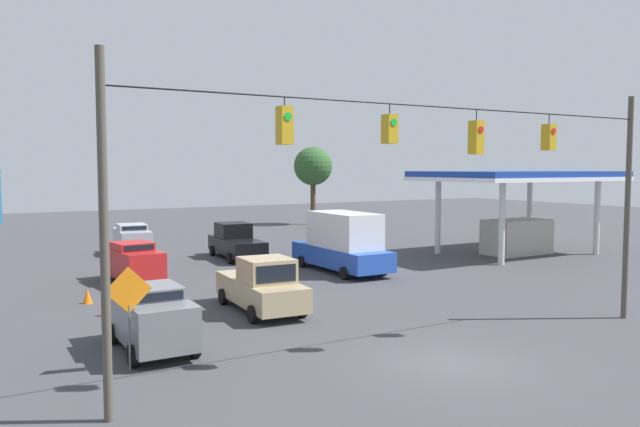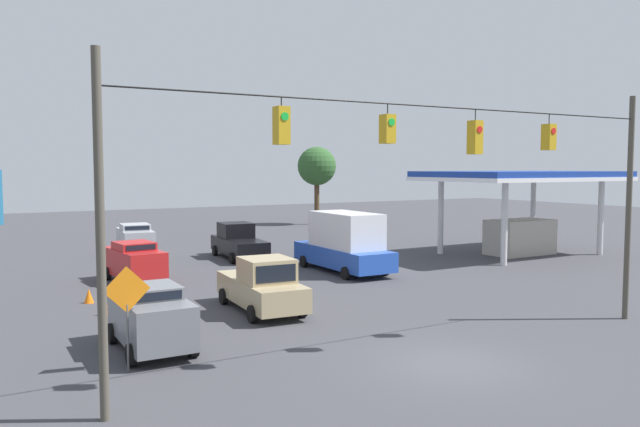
{
  "view_description": "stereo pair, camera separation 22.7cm",
  "coord_description": "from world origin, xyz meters",
  "px_view_note": "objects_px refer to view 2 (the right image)",
  "views": [
    {
      "loc": [
        11.87,
        12.86,
        5.49
      ],
      "look_at": [
        0.14,
        -6.95,
        3.79
      ],
      "focal_mm": 35.0,
      "sensor_mm": 36.0,
      "label": 1
    },
    {
      "loc": [
        11.68,
        12.97,
        5.49
      ],
      "look_at": [
        0.14,
        -6.95,
        3.79
      ],
      "focal_mm": 35.0,
      "sensor_mm": 36.0,
      "label": 2
    }
  ],
  "objects_px": {
    "gas_station": "(521,194)",
    "tree_horizon_left": "(317,167)",
    "overhead_signal_span": "(432,184)",
    "pickup_truck_tan_withflow_mid": "(262,286)",
    "work_zone_sign": "(127,298)",
    "traffic_cone_second": "(125,324)",
    "traffic_cone_third": "(106,308)",
    "pedestrian": "(137,326)",
    "traffic_cone_nearest": "(138,343)",
    "box_truck_blue_oncoming_far": "(344,243)",
    "traffic_cone_fourth": "(89,296)",
    "sedan_red_withflow_far": "(134,261)",
    "pickup_truck_black_oncoming_deep": "(238,242)",
    "sedan_grey_parked_shoulder": "(151,316)",
    "sedan_silver_withflow_deep": "(135,238)"
  },
  "relations": [
    {
      "from": "sedan_red_withflow_far",
      "to": "pickup_truck_black_oncoming_deep",
      "type": "bearing_deg",
      "value": -146.33
    },
    {
      "from": "sedan_red_withflow_far",
      "to": "gas_station",
      "type": "distance_m",
      "value": 23.8
    },
    {
      "from": "overhead_signal_span",
      "to": "pickup_truck_tan_withflow_mid",
      "type": "distance_m",
      "value": 8.88
    },
    {
      "from": "overhead_signal_span",
      "to": "pedestrian",
      "type": "relative_size",
      "value": 11.59
    },
    {
      "from": "box_truck_blue_oncoming_far",
      "to": "gas_station",
      "type": "relative_size",
      "value": 0.56
    },
    {
      "from": "gas_station",
      "to": "work_zone_sign",
      "type": "bearing_deg",
      "value": 21.63
    },
    {
      "from": "box_truck_blue_oncoming_far",
      "to": "traffic_cone_second",
      "type": "height_order",
      "value": "box_truck_blue_oncoming_far"
    },
    {
      "from": "traffic_cone_third",
      "to": "traffic_cone_fourth",
      "type": "height_order",
      "value": "same"
    },
    {
      "from": "sedan_grey_parked_shoulder",
      "to": "pedestrian",
      "type": "bearing_deg",
      "value": -1.35
    },
    {
      "from": "pickup_truck_black_oncoming_deep",
      "to": "tree_horizon_left",
      "type": "bearing_deg",
      "value": -131.69
    },
    {
      "from": "traffic_cone_nearest",
      "to": "work_zone_sign",
      "type": "distance_m",
      "value": 2.31
    },
    {
      "from": "pickup_truck_tan_withflow_mid",
      "to": "traffic_cone_second",
      "type": "height_order",
      "value": "pickup_truck_tan_withflow_mid"
    },
    {
      "from": "box_truck_blue_oncoming_far",
      "to": "sedan_grey_parked_shoulder",
      "type": "height_order",
      "value": "box_truck_blue_oncoming_far"
    },
    {
      "from": "tree_horizon_left",
      "to": "work_zone_sign",
      "type": "bearing_deg",
      "value": 53.5
    },
    {
      "from": "sedan_red_withflow_far",
      "to": "pickup_truck_black_oncoming_deep",
      "type": "xyz_separation_m",
      "value": [
        -7.41,
        -4.93,
        -0.04
      ]
    },
    {
      "from": "pickup_truck_black_oncoming_deep",
      "to": "traffic_cone_fourth",
      "type": "distance_m",
      "value": 13.35
    },
    {
      "from": "box_truck_blue_oncoming_far",
      "to": "pickup_truck_black_oncoming_deep",
      "type": "bearing_deg",
      "value": -68.51
    },
    {
      "from": "box_truck_blue_oncoming_far",
      "to": "sedan_silver_withflow_deep",
      "type": "xyz_separation_m",
      "value": [
        7.93,
        -12.2,
        -0.53
      ]
    },
    {
      "from": "traffic_cone_third",
      "to": "gas_station",
      "type": "distance_m",
      "value": 26.61
    },
    {
      "from": "pickup_truck_tan_withflow_mid",
      "to": "traffic_cone_third",
      "type": "xyz_separation_m",
      "value": [
        5.33,
        -2.3,
        -0.68
      ]
    },
    {
      "from": "sedan_grey_parked_shoulder",
      "to": "pedestrian",
      "type": "relative_size",
      "value": 2.53
    },
    {
      "from": "pedestrian",
      "to": "traffic_cone_second",
      "type": "bearing_deg",
      "value": -93.87
    },
    {
      "from": "gas_station",
      "to": "traffic_cone_second",
      "type": "bearing_deg",
      "value": 14.52
    },
    {
      "from": "pedestrian",
      "to": "traffic_cone_third",
      "type": "bearing_deg",
      "value": -91.13
    },
    {
      "from": "traffic_cone_third",
      "to": "sedan_red_withflow_far",
      "type": "bearing_deg",
      "value": -112.28
    },
    {
      "from": "box_truck_blue_oncoming_far",
      "to": "traffic_cone_nearest",
      "type": "xyz_separation_m",
      "value": [
        13.01,
        9.14,
        -1.24
      ]
    },
    {
      "from": "traffic_cone_nearest",
      "to": "box_truck_blue_oncoming_far",
      "type": "bearing_deg",
      "value": -144.9
    },
    {
      "from": "overhead_signal_span",
      "to": "sedan_red_withflow_far",
      "type": "height_order",
      "value": "overhead_signal_span"
    },
    {
      "from": "pickup_truck_tan_withflow_mid",
      "to": "work_zone_sign",
      "type": "bearing_deg",
      "value": 36.42
    },
    {
      "from": "pickup_truck_black_oncoming_deep",
      "to": "pedestrian",
      "type": "xyz_separation_m",
      "value": [
        10.09,
        16.46,
        -0.19
      ]
    },
    {
      "from": "sedan_grey_parked_shoulder",
      "to": "pickup_truck_tan_withflow_mid",
      "type": "bearing_deg",
      "value": -149.64
    },
    {
      "from": "sedan_red_withflow_far",
      "to": "work_zone_sign",
      "type": "distance_m",
      "value": 13.51
    },
    {
      "from": "box_truck_blue_oncoming_far",
      "to": "pedestrian",
      "type": "distance_m",
      "value": 15.86
    },
    {
      "from": "work_zone_sign",
      "to": "sedan_red_withflow_far",
      "type": "bearing_deg",
      "value": -104.24
    },
    {
      "from": "sedan_silver_withflow_deep",
      "to": "traffic_cone_second",
      "type": "bearing_deg",
      "value": 75.42
    },
    {
      "from": "overhead_signal_span",
      "to": "pickup_truck_tan_withflow_mid",
      "type": "relative_size",
      "value": 3.45
    },
    {
      "from": "traffic_cone_fourth",
      "to": "pedestrian",
      "type": "xyz_separation_m",
      "value": [
        -0.05,
        7.8,
        0.49
      ]
    },
    {
      "from": "traffic_cone_second",
      "to": "work_zone_sign",
      "type": "relative_size",
      "value": 0.21
    },
    {
      "from": "sedan_silver_withflow_deep",
      "to": "tree_horizon_left",
      "type": "distance_m",
      "value": 24.29
    },
    {
      "from": "gas_station",
      "to": "tree_horizon_left",
      "type": "xyz_separation_m",
      "value": [
        0.76,
        -24.6,
        1.73
      ]
    },
    {
      "from": "traffic_cone_second",
      "to": "traffic_cone_fourth",
      "type": "xyz_separation_m",
      "value": [
        0.21,
        -5.44,
        0.0
      ]
    },
    {
      "from": "pickup_truck_tan_withflow_mid",
      "to": "pickup_truck_black_oncoming_deep",
      "type": "distance_m",
      "value": 14.3
    },
    {
      "from": "traffic_cone_nearest",
      "to": "traffic_cone_second",
      "type": "relative_size",
      "value": 1.0
    },
    {
      "from": "sedan_silver_withflow_deep",
      "to": "work_zone_sign",
      "type": "distance_m",
      "value": 23.51
    },
    {
      "from": "pickup_truck_tan_withflow_mid",
      "to": "sedan_silver_withflow_deep",
      "type": "distance_m",
      "value": 18.32
    },
    {
      "from": "gas_station",
      "to": "work_zone_sign",
      "type": "relative_size",
      "value": 4.28
    },
    {
      "from": "sedan_silver_withflow_deep",
      "to": "traffic_cone_third",
      "type": "xyz_separation_m",
      "value": [
        4.97,
        16.02,
        -0.72
      ]
    },
    {
      "from": "traffic_cone_second",
      "to": "traffic_cone_third",
      "type": "distance_m",
      "value": 2.88
    },
    {
      "from": "pickup_truck_tan_withflow_mid",
      "to": "tree_horizon_left",
      "type": "bearing_deg",
      "value": -123.04
    },
    {
      "from": "sedan_red_withflow_far",
      "to": "box_truck_blue_oncoming_far",
      "type": "bearing_deg",
      "value": 166.52
    }
  ]
}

